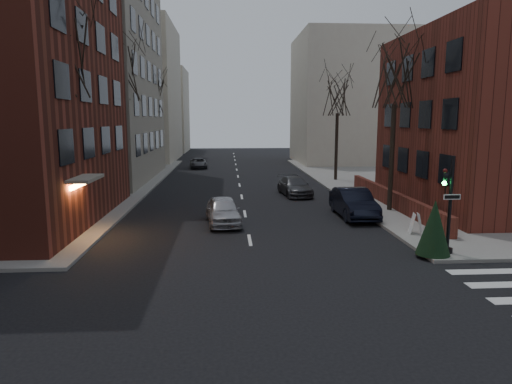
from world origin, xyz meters
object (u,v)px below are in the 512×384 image
at_px(streetlamp_near, 118,140).
at_px(car_lane_gray, 295,186).
at_px(tree_right_a, 396,77).
at_px(parked_sedan, 354,203).
at_px(tree_left_b, 119,73).
at_px(traffic_signal, 448,211).
at_px(evergreen_shrub, 434,227).
at_px(sandwich_board, 416,223).
at_px(tree_right_b, 338,96).
at_px(car_lane_silver, 223,211).
at_px(car_lane_far, 198,163).
at_px(streetlamp_far, 161,132).
at_px(tree_left_a, 60,57).
at_px(tree_left_c, 151,95).

height_order(streetlamp_near, car_lane_gray, streetlamp_near).
bearing_deg(tree_right_a, parked_sedan, -152.86).
xyz_separation_m(parked_sedan, car_lane_gray, (-2.27, 7.80, -0.15)).
bearing_deg(tree_left_b, traffic_signal, -45.46).
bearing_deg(evergreen_shrub, traffic_signal, 17.38).
xyz_separation_m(streetlamp_near, sandwich_board, (16.21, -9.78, -3.59)).
bearing_deg(car_lane_gray, tree_right_b, 50.61).
relative_size(parked_sedan, sandwich_board, 5.08).
bearing_deg(sandwich_board, evergreen_shrub, -90.47).
xyz_separation_m(tree_right_b, evergreen_shrub, (-1.50, -23.20, -6.31)).
bearing_deg(car_lane_silver, parked_sedan, 3.73).
bearing_deg(tree_left_b, parked_sedan, -31.89).
distance_m(streetlamp_near, car_lane_gray, 12.89).
relative_size(parked_sedan, car_lane_far, 1.23).
bearing_deg(traffic_signal, streetlamp_far, 116.06).
bearing_deg(streetlamp_near, parked_sedan, -20.32).
xyz_separation_m(traffic_signal, parked_sedan, (-1.74, 7.67, -1.08)).
relative_size(tree_right_b, car_lane_far, 2.25).
distance_m(streetlamp_far, car_lane_far, 5.69).
xyz_separation_m(tree_left_a, car_lane_silver, (7.54, 1.43, -7.74)).
distance_m(tree_left_b, evergreen_shrub, 24.77).
bearing_deg(streetlamp_far, tree_left_c, -106.70).
relative_size(streetlamp_far, evergreen_shrub, 2.78).
distance_m(tree_left_a, tree_right_a, 18.05).
distance_m(tree_right_a, parked_sedan, 7.77).
xyz_separation_m(tree_left_b, tree_left_c, (0.00, 14.00, -0.88)).
height_order(tree_left_b, streetlamp_near, tree_left_b).
relative_size(tree_right_b, car_lane_gray, 1.98).
relative_size(traffic_signal, tree_left_c, 0.41).
bearing_deg(parked_sedan, tree_left_b, 147.43).
distance_m(tree_left_c, sandwich_board, 33.30).
bearing_deg(tree_right_a, traffic_signal, -95.47).
height_order(car_lane_silver, sandwich_board, car_lane_silver).
xyz_separation_m(tree_left_c, tree_right_a, (17.60, -22.00, 0.00)).
bearing_deg(car_lane_far, evergreen_shrub, -77.49).
bearing_deg(car_lane_silver, streetlamp_near, 130.81).
distance_m(tree_right_b, streetlamp_near, 20.01).
relative_size(tree_left_c, streetlamp_near, 1.55).
relative_size(traffic_signal, tree_left_b, 0.37).
xyz_separation_m(tree_right_b, car_lane_gray, (-4.87, -7.53, -6.91)).
height_order(tree_left_b, car_lane_gray, tree_left_b).
relative_size(tree_left_b, car_lane_gray, 2.33).
distance_m(streetlamp_far, parked_sedan, 29.34).
bearing_deg(streetlamp_near, tree_left_b, 98.53).
relative_size(tree_left_c, tree_right_b, 1.06).
bearing_deg(tree_right_b, streetlamp_near, -149.53).
height_order(tree_left_a, tree_left_b, tree_left_b).
xyz_separation_m(parked_sedan, sandwich_board, (1.81, -4.45, -0.18)).
height_order(streetlamp_far, car_lane_silver, streetlamp_far).
bearing_deg(streetlamp_near, tree_right_a, -13.24).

